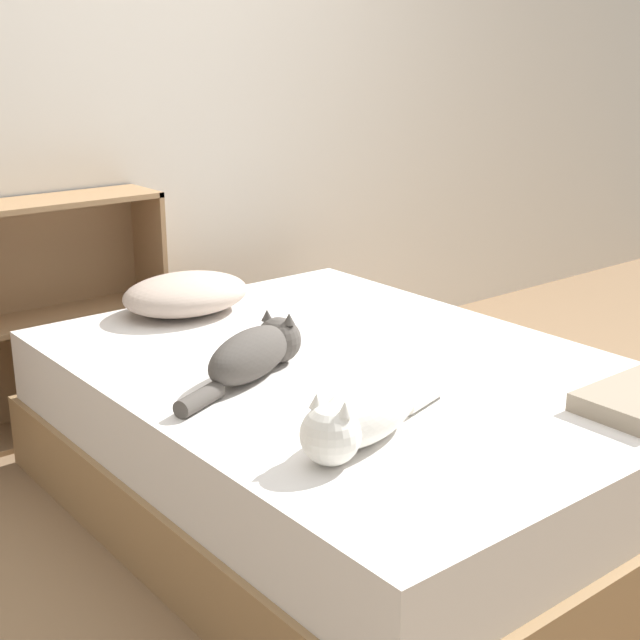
% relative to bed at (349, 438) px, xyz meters
% --- Properties ---
extents(ground_plane, '(8.00, 8.00, 0.00)m').
position_rel_bed_xyz_m(ground_plane, '(0.00, 0.00, -0.24)').
color(ground_plane, '#846647').
extents(wall_back, '(8.00, 0.06, 2.50)m').
position_rel_bed_xyz_m(wall_back, '(0.00, 1.35, 1.01)').
color(wall_back, silver).
rests_on(wall_back, ground_plane).
extents(bed, '(1.43, 1.95, 0.49)m').
position_rel_bed_xyz_m(bed, '(0.00, 0.00, 0.00)').
color(bed, '#99754C').
rests_on(bed, ground_plane).
extents(pillow, '(0.47, 0.36, 0.14)m').
position_rel_bed_xyz_m(pillow, '(-0.12, 0.76, 0.32)').
color(pillow, '#B29E8E').
rests_on(pillow, bed).
extents(cat_light, '(0.57, 0.24, 0.16)m').
position_rel_bed_xyz_m(cat_light, '(-0.34, -0.44, 0.32)').
color(cat_light, white).
rests_on(cat_light, bed).
extents(cat_dark, '(0.53, 0.29, 0.16)m').
position_rel_bed_xyz_m(cat_dark, '(-0.28, 0.09, 0.32)').
color(cat_dark, '#47423D').
rests_on(cat_dark, bed).
extents(bookshelf, '(0.98, 0.26, 0.88)m').
position_rel_bed_xyz_m(bookshelf, '(-0.57, 1.21, 0.22)').
color(bookshelf, '#8E6B47').
rests_on(bookshelf, ground_plane).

